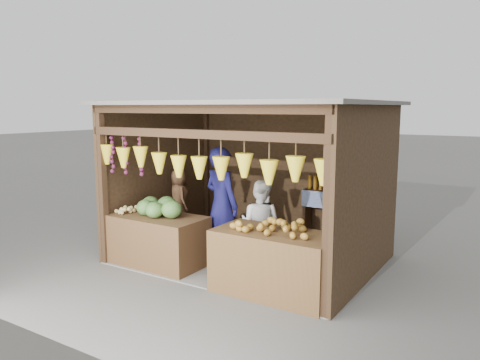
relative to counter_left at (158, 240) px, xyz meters
name	(u,v)px	position (x,y,z in m)	size (l,w,h in m)	color
ground	(250,259)	(1.15, 1.03, -0.41)	(80.00, 80.00, 0.00)	#514F49
stall_structure	(247,162)	(1.11, 0.99, 1.26)	(4.30, 3.30, 2.66)	slate
back_shelf	(337,203)	(2.20, 2.32, 0.46)	(1.25, 0.32, 1.32)	#382314
counter_left	(158,240)	(0.00, 0.00, 0.00)	(1.58, 0.85, 0.82)	#462B17
counter_right	(274,263)	(2.20, -0.07, 0.03)	(1.68, 0.85, 0.88)	#4C3619
stool	(179,235)	(-0.48, 1.14, -0.24)	(0.35, 0.35, 0.33)	black
man_standing	(221,205)	(0.80, 0.68, 0.56)	(0.71, 0.46, 1.94)	#141348
woman_standing	(260,224)	(1.48, 0.79, 0.30)	(0.69, 0.54, 1.43)	white
vendor_seated	(179,198)	(-0.48, 1.14, 0.47)	(0.53, 0.35, 1.09)	brown
melon_pile	(158,206)	(0.00, 0.03, 0.57)	(1.00, 0.50, 0.32)	#144B15
tanfruit_pile	(126,209)	(-0.59, -0.09, 0.47)	(0.34, 0.40, 0.13)	tan
mango_pile	(276,224)	(2.21, -0.07, 0.58)	(1.40, 0.64, 0.22)	#C15019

